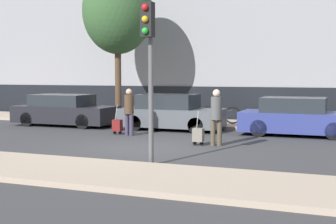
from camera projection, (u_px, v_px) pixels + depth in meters
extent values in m
plane|color=#38383A|center=(138.00, 148.00, 13.85)|extent=(80.00, 80.00, 0.00)
cube|color=tan|center=(67.00, 170.00, 10.35)|extent=(28.00, 2.50, 0.12)
cube|color=tan|center=(205.00, 123.00, 20.35)|extent=(28.00, 3.00, 0.12)
cube|color=black|center=(218.00, 103.00, 22.32)|extent=(27.44, 0.06, 1.60)
cube|color=black|center=(66.00, 114.00, 19.94)|extent=(4.37, 1.87, 0.70)
cube|color=#23282D|center=(62.00, 100.00, 19.96)|extent=(2.40, 1.64, 0.49)
cylinder|color=black|center=(83.00, 122.00, 18.69)|extent=(0.60, 0.18, 0.60)
cylinder|color=black|center=(104.00, 118.00, 20.26)|extent=(0.60, 0.18, 0.60)
cylinder|color=black|center=(27.00, 119.00, 19.66)|extent=(0.60, 0.18, 0.60)
cylinder|color=black|center=(51.00, 116.00, 21.23)|extent=(0.60, 0.18, 0.60)
cube|color=#4C5156|center=(172.00, 117.00, 18.44)|extent=(4.01, 1.81, 0.70)
cube|color=#23282D|center=(168.00, 101.00, 18.45)|extent=(2.21, 1.60, 0.56)
cylinder|color=black|center=(196.00, 125.00, 17.25)|extent=(0.60, 0.18, 0.60)
cylinder|color=black|center=(208.00, 121.00, 18.77)|extent=(0.60, 0.18, 0.60)
cylinder|color=black|center=(135.00, 123.00, 18.15)|extent=(0.60, 0.18, 0.60)
cylinder|color=black|center=(151.00, 119.00, 19.67)|extent=(0.60, 0.18, 0.60)
cube|color=navy|center=(298.00, 122.00, 16.72)|extent=(4.03, 1.86, 0.70)
cube|color=#23282D|center=(294.00, 105.00, 16.73)|extent=(2.22, 1.64, 0.52)
cylinder|color=black|center=(334.00, 131.00, 15.51)|extent=(0.60, 0.18, 0.60)
cylinder|color=black|center=(335.00, 126.00, 17.07)|extent=(0.60, 0.18, 0.60)
cylinder|color=black|center=(259.00, 128.00, 16.40)|extent=(0.60, 0.18, 0.60)
cylinder|color=black|center=(267.00, 123.00, 17.96)|extent=(0.60, 0.18, 0.60)
cylinder|color=#383347|center=(127.00, 125.00, 16.76)|extent=(0.15, 0.15, 0.78)
cylinder|color=#383347|center=(131.00, 125.00, 16.65)|extent=(0.15, 0.15, 0.78)
cylinder|color=#473323|center=(129.00, 104.00, 16.65)|extent=(0.34, 0.34, 0.68)
sphere|color=tan|center=(129.00, 92.00, 16.61)|extent=(0.22, 0.22, 0.22)
cube|color=maroon|center=(117.00, 125.00, 17.01)|extent=(0.32, 0.24, 0.42)
cylinder|color=black|center=(115.00, 133.00, 17.07)|extent=(0.12, 0.03, 0.12)
cylinder|color=black|center=(120.00, 133.00, 16.99)|extent=(0.12, 0.03, 0.12)
cylinder|color=gray|center=(116.00, 112.00, 16.91)|extent=(0.02, 0.19, 0.53)
cylinder|color=#4C4233|center=(213.00, 133.00, 14.31)|extent=(0.15, 0.15, 0.80)
cylinder|color=#4C4233|center=(219.00, 133.00, 14.29)|extent=(0.15, 0.15, 0.80)
cylinder|color=#4C4C4C|center=(216.00, 108.00, 14.24)|extent=(0.34, 0.34, 0.70)
sphere|color=beige|center=(216.00, 93.00, 14.21)|extent=(0.23, 0.23, 0.23)
cube|color=slate|center=(198.00, 135.00, 14.37)|extent=(0.32, 0.24, 0.41)
cylinder|color=black|center=(195.00, 143.00, 14.43)|extent=(0.12, 0.03, 0.12)
cylinder|color=black|center=(202.00, 144.00, 14.35)|extent=(0.12, 0.03, 0.12)
cylinder|color=gray|center=(198.00, 120.00, 14.26)|extent=(0.02, 0.19, 0.53)
cylinder|color=#515154|center=(151.00, 85.00, 11.10)|extent=(0.12, 0.12, 3.85)
cube|color=black|center=(148.00, 20.00, 10.81)|extent=(0.28, 0.24, 0.80)
sphere|color=red|center=(145.00, 7.00, 10.65)|extent=(0.15, 0.15, 0.15)
sphere|color=gold|center=(145.00, 19.00, 10.67)|extent=(0.15, 0.15, 0.15)
sphere|color=green|center=(145.00, 31.00, 10.69)|extent=(0.15, 0.15, 0.15)
torus|color=black|center=(233.00, 115.00, 19.54)|extent=(0.72, 0.06, 0.72)
torus|color=black|center=(208.00, 114.00, 19.91)|extent=(0.72, 0.06, 0.72)
cylinder|color=black|center=(220.00, 110.00, 19.71)|extent=(1.00, 0.05, 0.05)
cylinder|color=black|center=(216.00, 105.00, 19.76)|extent=(0.04, 0.04, 0.40)
cylinder|color=#4C3826|center=(118.00, 82.00, 20.79)|extent=(0.28, 0.28, 3.43)
ellipsoid|color=#33562D|center=(118.00, 11.00, 20.54)|extent=(3.09, 3.09, 3.77)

